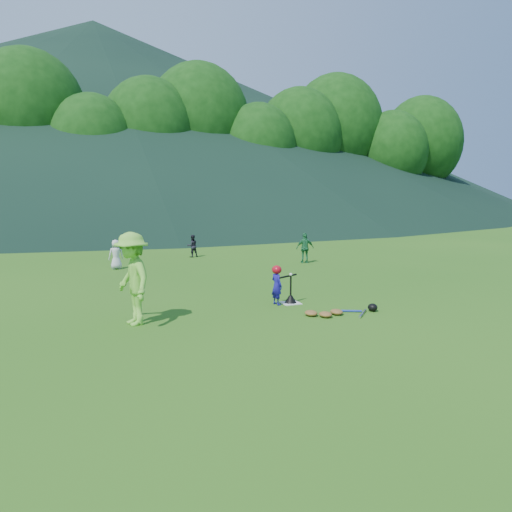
% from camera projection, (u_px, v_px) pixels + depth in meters
% --- Properties ---
extents(ground, '(120.00, 120.00, 0.00)m').
position_uv_depth(ground, '(291.00, 303.00, 12.55)').
color(ground, '#296016').
rests_on(ground, ground).
extents(home_plate, '(0.45, 0.45, 0.02)m').
position_uv_depth(home_plate, '(291.00, 303.00, 12.55)').
color(home_plate, silver).
rests_on(home_plate, ground).
extents(baseball, '(0.08, 0.08, 0.08)m').
position_uv_depth(baseball, '(291.00, 274.00, 12.45)').
color(baseball, white).
rests_on(baseball, batting_tee).
extents(batter_child, '(0.31, 0.40, 0.96)m').
position_uv_depth(batter_child, '(277.00, 286.00, 12.35)').
color(batter_child, navy).
rests_on(batter_child, ground).
extents(adult_coach, '(0.99, 1.40, 1.96)m').
position_uv_depth(adult_coach, '(132.00, 279.00, 10.44)').
color(adult_coach, '#79CF3D').
rests_on(adult_coach, ground).
extents(fielder_a, '(0.56, 0.41, 1.07)m').
position_uv_depth(fielder_a, '(116.00, 254.00, 18.03)').
color(fielder_a, silver).
rests_on(fielder_a, ground).
extents(fielder_b, '(0.51, 0.42, 0.96)m').
position_uv_depth(fielder_b, '(192.00, 246.00, 21.35)').
color(fielder_b, black).
rests_on(fielder_b, ground).
extents(fielder_c, '(0.74, 0.41, 1.19)m').
position_uv_depth(fielder_c, '(305.00, 248.00, 19.57)').
color(fielder_c, '#227440').
rests_on(fielder_c, ground).
extents(batting_tee, '(0.30, 0.30, 0.68)m').
position_uv_depth(batting_tee, '(291.00, 298.00, 12.53)').
color(batting_tee, black).
rests_on(batting_tee, home_plate).
extents(batter_gear, '(0.71, 0.28, 0.32)m').
position_uv_depth(batter_gear, '(278.00, 270.00, 12.31)').
color(batter_gear, '#AC0B1A').
rests_on(batter_gear, ground).
extents(equipment_pile, '(1.80, 0.80, 0.19)m').
position_uv_depth(equipment_pile, '(337.00, 312.00, 11.38)').
color(equipment_pile, olive).
rests_on(equipment_pile, ground).
extents(outfield_fence, '(70.07, 0.08, 1.33)m').
position_uv_depth(outfield_fence, '(141.00, 219.00, 38.48)').
color(outfield_fence, gray).
rests_on(outfield_fence, ground).
extents(tree_line, '(70.04, 11.40, 14.82)m').
position_uv_depth(tree_line, '(132.00, 128.00, 43.01)').
color(tree_line, '#382314').
rests_on(tree_line, ground).
extents(distant_hills, '(155.00, 140.00, 32.00)m').
position_uv_depth(distant_hills, '(50.00, 119.00, 84.03)').
color(distant_hills, black).
rests_on(distant_hills, ground).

